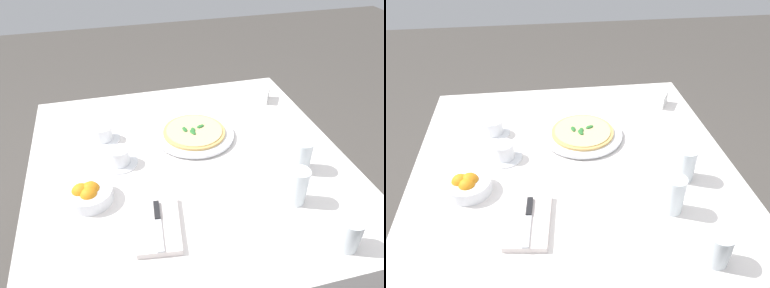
{
  "view_description": "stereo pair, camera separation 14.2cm",
  "coord_description": "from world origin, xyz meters",
  "views": [
    {
      "loc": [
        1.04,
        -0.26,
        1.61
      ],
      "look_at": [
        -0.08,
        0.03,
        0.77
      ],
      "focal_mm": 33.99,
      "sensor_mm": 36.0,
      "label": 1
    },
    {
      "loc": [
        1.06,
        -0.12,
        1.61
      ],
      "look_at": [
        -0.08,
        0.03,
        0.77
      ],
      "focal_mm": 33.99,
      "sensor_mm": 36.0,
      "label": 2
    }
  ],
  "objects": [
    {
      "name": "citrus_bowl",
      "position": [
        0.12,
        -0.37,
        0.78
      ],
      "size": [
        0.15,
        0.15,
        0.07
      ],
      "color": "white",
      "rests_on": "dining_table"
    },
    {
      "name": "dining_table",
      "position": [
        0.0,
        0.0,
        0.62
      ],
      "size": [
        1.18,
        1.18,
        0.75
      ],
      "color": "white",
      "rests_on": "ground_plane"
    },
    {
      "name": "coffee_cup_near_right",
      "position": [
        -0.22,
        -0.31,
        0.78
      ],
      "size": [
        0.13,
        0.13,
        0.06
      ],
      "color": "white",
      "rests_on": "dining_table"
    },
    {
      "name": "pizza",
      "position": [
        -0.15,
        0.06,
        0.77
      ],
      "size": [
        0.25,
        0.25,
        0.02
      ],
      "color": "#DBAD60",
      "rests_on": "pizza_plate"
    },
    {
      "name": "napkin_folded",
      "position": [
        0.29,
        -0.17,
        0.76
      ],
      "size": [
        0.24,
        0.16,
        0.02
      ],
      "rotation": [
        0.0,
        0.0,
        -0.13
      ],
      "color": "white",
      "rests_on": "dining_table"
    },
    {
      "name": "dinner_knife",
      "position": [
        0.29,
        -0.17,
        0.77
      ],
      "size": [
        0.2,
        0.04,
        0.01
      ],
      "rotation": [
        0.0,
        0.0,
        -0.1
      ],
      "color": "silver",
      "rests_on": "napkin_folded"
    },
    {
      "name": "ground_plane",
      "position": [
        0.0,
        0.0,
        0.0
      ],
      "size": [
        8.0,
        8.0,
        0.0
      ],
      "primitive_type": "plane",
      "color": "#4C4742"
    },
    {
      "name": "water_glass_center_back",
      "position": [
        0.49,
        0.34,
        0.79
      ],
      "size": [
        0.07,
        0.07,
        0.1
      ],
      "color": "white",
      "rests_on": "dining_table"
    },
    {
      "name": "coffee_cup_far_left",
      "position": [
        -0.05,
        -0.25,
        0.78
      ],
      "size": [
        0.13,
        0.13,
        0.07
      ],
      "color": "white",
      "rests_on": "dining_table"
    },
    {
      "name": "water_glass_right_edge",
      "position": [
        0.14,
        0.37,
        0.81
      ],
      "size": [
        0.07,
        0.07,
        0.12
      ],
      "color": "white",
      "rests_on": "dining_table"
    },
    {
      "name": "menu_card",
      "position": [
        -0.36,
        0.47,
        0.78
      ],
      "size": [
        0.08,
        0.05,
        0.06
      ],
      "rotation": [
        0.0,
        0.0,
        2.59
      ],
      "color": "white",
      "rests_on": "dining_table"
    },
    {
      "name": "pizza_plate",
      "position": [
        -0.15,
        0.06,
        0.76
      ],
      "size": [
        0.32,
        0.32,
        0.02
      ],
      "color": "white",
      "rests_on": "dining_table"
    },
    {
      "name": "water_glass_near_left",
      "position": [
        0.29,
        0.28,
        0.81
      ],
      "size": [
        0.06,
        0.06,
        0.13
      ],
      "color": "white",
      "rests_on": "dining_table"
    }
  ]
}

